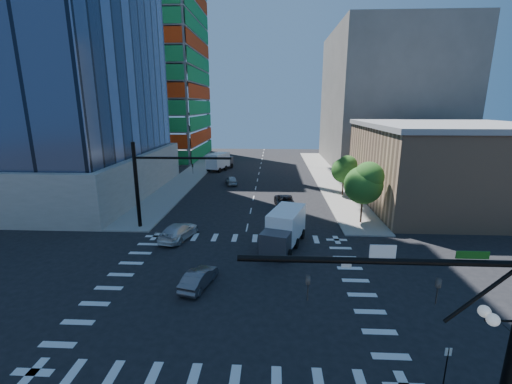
{
  "coord_description": "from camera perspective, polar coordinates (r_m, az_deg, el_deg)",
  "views": [
    {
      "loc": [
        2.71,
        -22.54,
        12.78
      ],
      "look_at": [
        1.16,
        8.0,
        4.98
      ],
      "focal_mm": 24.0,
      "sensor_mm": 36.0,
      "label": 1
    }
  ],
  "objects": [
    {
      "name": "signal_mast_se",
      "position": [
        15.64,
        34.64,
        -18.27
      ],
      "size": [
        10.51,
        2.48,
        9.0
      ],
      "color": "black",
      "rests_on": "sidewalk_se"
    },
    {
      "name": "sidewalk_ne",
      "position": [
        64.56,
        11.58,
        2.67
      ],
      "size": [
        5.0,
        60.0,
        0.15
      ],
      "primitive_type": "cube",
      "color": "gray",
      "rests_on": "ground"
    },
    {
      "name": "car_sb_near",
      "position": [
        34.55,
        -12.79,
        -6.4
      ],
      "size": [
        3.39,
        5.69,
        1.55
      ],
      "primitive_type": "imported",
      "rotation": [
        0.0,
        0.0,
        2.9
      ],
      "color": "white",
      "rests_on": "ground"
    },
    {
      "name": "car_sb_cross",
      "position": [
        25.74,
        -9.51,
        -13.98
      ],
      "size": [
        2.32,
        4.25,
        1.33
      ],
      "primitive_type": "imported",
      "rotation": [
        0.0,
        0.0,
        2.9
      ],
      "color": "#535258",
      "rests_on": "ground"
    },
    {
      "name": "tree_south",
      "position": [
        38.63,
        17.72,
        1.53
      ],
      "size": [
        4.16,
        4.16,
        6.82
      ],
      "color": "#382316",
      "rests_on": "sidewalk_ne"
    },
    {
      "name": "commercial_building",
      "position": [
        50.36,
        29.21,
        3.96
      ],
      "size": [
        20.5,
        22.5,
        10.6
      ],
      "color": "#A67F60",
      "rests_on": "ground"
    },
    {
      "name": "car_nb_far",
      "position": [
        43.95,
        4.86,
        -1.65
      ],
      "size": [
        2.93,
        5.47,
        1.46
      ],
      "primitive_type": "imported",
      "rotation": [
        0.0,
        0.0,
        0.1
      ],
      "color": "black",
      "rests_on": "ground"
    },
    {
      "name": "ground",
      "position": [
        26.05,
        -3.57,
        -15.1
      ],
      "size": [
        160.0,
        160.0,
        0.0
      ],
      "primitive_type": "plane",
      "color": "black",
      "rests_on": "ground"
    },
    {
      "name": "bg_building_ne",
      "position": [
        81.26,
        20.97,
        14.26
      ],
      "size": [
        24.0,
        30.0,
        28.0
      ],
      "primitive_type": "cube",
      "color": "#5B5752",
      "rests_on": "ground"
    },
    {
      "name": "car_sb_mid",
      "position": [
        56.62,
        -4.13,
        1.96
      ],
      "size": [
        2.64,
        4.42,
        1.41
      ],
      "primitive_type": "imported",
      "rotation": [
        0.0,
        0.0,
        3.39
      ],
      "color": "#A7ABAE",
      "rests_on": "ground"
    },
    {
      "name": "box_truck_far",
      "position": [
        69.75,
        -5.93,
        4.94
      ],
      "size": [
        4.83,
        7.12,
        3.44
      ],
      "rotation": [
        0.0,
        0.0,
        2.8
      ],
      "color": "black",
      "rests_on": "ground"
    },
    {
      "name": "sidewalk_nw",
      "position": [
        65.6,
        -10.58,
        2.9
      ],
      "size": [
        5.0,
        60.0,
        0.15
      ],
      "primitive_type": "cube",
      "color": "gray",
      "rests_on": "ground"
    },
    {
      "name": "construction_building",
      "position": [
        90.46,
        -17.82,
        21.18
      ],
      "size": [
        25.16,
        34.5,
        70.6
      ],
      "color": "gray",
      "rests_on": "ground"
    },
    {
      "name": "signal_mast_nw",
      "position": [
        37.06,
        -17.23,
        2.32
      ],
      "size": [
        10.2,
        0.4,
        9.0
      ],
      "color": "black",
      "rests_on": "sidewalk_nw"
    },
    {
      "name": "tree_north",
      "position": [
        50.28,
        14.61,
        3.77
      ],
      "size": [
        3.54,
        3.52,
        5.78
      ],
      "color": "#382316",
      "rests_on": "sidewalk_ne"
    },
    {
      "name": "road_markings",
      "position": [
        26.05,
        -3.57,
        -15.09
      ],
      "size": [
        20.0,
        20.0,
        0.01
      ],
      "primitive_type": "cube",
      "color": "silver",
      "rests_on": "ground"
    },
    {
      "name": "no_parking_sign",
      "position": [
        19.42,
        29.17,
        -23.69
      ],
      "size": [
        0.3,
        0.06,
        2.2
      ],
      "color": "black",
      "rests_on": "ground"
    },
    {
      "name": "box_truck_near",
      "position": [
        31.62,
        4.56,
        -6.68
      ],
      "size": [
        4.49,
        6.88,
        3.33
      ],
      "rotation": [
        0.0,
        0.0,
        -0.3
      ],
      "color": "black",
      "rests_on": "ground"
    }
  ]
}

